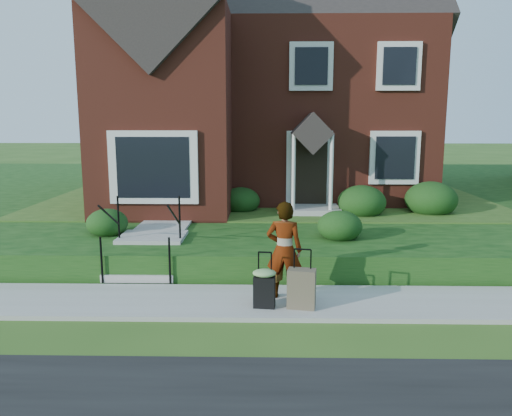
{
  "coord_description": "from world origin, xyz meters",
  "views": [
    {
      "loc": [
        -0.03,
        -8.23,
        3.16
      ],
      "look_at": [
        -0.24,
        2.0,
        1.34
      ],
      "focal_mm": 35.0,
      "sensor_mm": 36.0,
      "label": 1
    }
  ],
  "objects_px": {
    "front_steps": "(148,250)",
    "suitcase_olive": "(302,288)",
    "woman": "(284,250)",
    "suitcase_black": "(264,286)"
  },
  "relations": [
    {
      "from": "front_steps",
      "to": "suitcase_olive",
      "type": "xyz_separation_m",
      "value": [
        3.06,
        -2.19,
        -0.06
      ]
    },
    {
      "from": "front_steps",
      "to": "suitcase_olive",
      "type": "bearing_deg",
      "value": -35.59
    },
    {
      "from": "woman",
      "to": "suitcase_olive",
      "type": "xyz_separation_m",
      "value": [
        0.27,
        -0.49,
        -0.52
      ]
    },
    {
      "from": "front_steps",
      "to": "suitcase_black",
      "type": "xyz_separation_m",
      "value": [
        2.45,
        -2.18,
        -0.03
      ]
    },
    {
      "from": "suitcase_black",
      "to": "suitcase_olive",
      "type": "bearing_deg",
      "value": 5.91
    },
    {
      "from": "suitcase_black",
      "to": "suitcase_olive",
      "type": "relative_size",
      "value": 0.95
    },
    {
      "from": "suitcase_black",
      "to": "suitcase_olive",
      "type": "height_order",
      "value": "suitcase_olive"
    },
    {
      "from": "suitcase_black",
      "to": "woman",
      "type": "bearing_deg",
      "value": 61.26
    },
    {
      "from": "woman",
      "to": "front_steps",
      "type": "bearing_deg",
      "value": -22.36
    },
    {
      "from": "woman",
      "to": "suitcase_black",
      "type": "distance_m",
      "value": 0.76
    }
  ]
}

